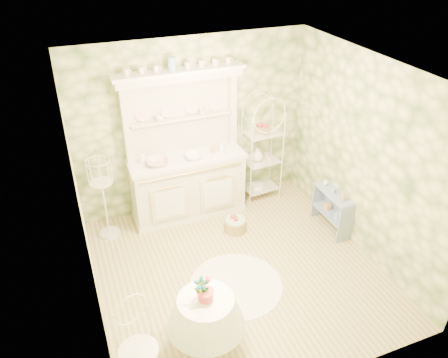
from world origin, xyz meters
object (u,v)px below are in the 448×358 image
object	(u,v)px
side_shelf	(332,210)
floor_basket	(235,225)
bakers_rack	(262,150)
cafe_chair	(139,352)
kitchen_dresser	(186,149)
round_table	(206,322)
birdcage_stand	(104,197)

from	to	relation	value
side_shelf	floor_basket	world-z (taller)	side_shelf
bakers_rack	cafe_chair	world-z (taller)	bakers_rack
bakers_rack	side_shelf	xyz separation A→B (m)	(0.60, -1.23, -0.53)
kitchen_dresser	bakers_rack	world-z (taller)	kitchen_dresser
bakers_rack	round_table	xyz separation A→B (m)	(-1.87, -2.56, -0.47)
birdcage_stand	floor_basket	bearing A→B (deg)	-18.52
round_table	cafe_chair	xyz separation A→B (m)	(-0.75, -0.15, 0.06)
cafe_chair	birdcage_stand	xyz separation A→B (m)	(0.06, 2.55, 0.23)
round_table	cafe_chair	world-z (taller)	cafe_chair
bakers_rack	side_shelf	size ratio (longest dim) A/B	2.29
kitchen_dresser	side_shelf	size ratio (longest dim) A/B	3.10
side_shelf	floor_basket	distance (m)	1.47
floor_basket	bakers_rack	bearing A→B (deg)	44.59
side_shelf	cafe_chair	size ratio (longest dim) A/B	0.84
side_shelf	birdcage_stand	bearing A→B (deg)	164.14
round_table	floor_basket	bearing A→B (deg)	58.70
birdcage_stand	floor_basket	distance (m)	1.97
bakers_rack	birdcage_stand	distance (m)	2.57
kitchen_dresser	cafe_chair	bearing A→B (deg)	-116.82
bakers_rack	floor_basket	bearing A→B (deg)	-140.79
bakers_rack	floor_basket	world-z (taller)	bakers_rack
kitchen_dresser	birdcage_stand	world-z (taller)	kitchen_dresser
cafe_chair	floor_basket	bearing A→B (deg)	25.25
side_shelf	birdcage_stand	world-z (taller)	birdcage_stand
floor_basket	kitchen_dresser	bearing A→B (deg)	125.65
birdcage_stand	side_shelf	bearing A→B (deg)	-18.55
cafe_chair	floor_basket	distance (m)	2.71
side_shelf	round_table	distance (m)	2.81
side_shelf	cafe_chair	xyz separation A→B (m)	(-3.22, -1.49, 0.12)
round_table	cafe_chair	bearing A→B (deg)	-168.64
bakers_rack	round_table	size ratio (longest dim) A/B	2.25
round_table	floor_basket	xyz separation A→B (m)	(1.09, 1.80, -0.28)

